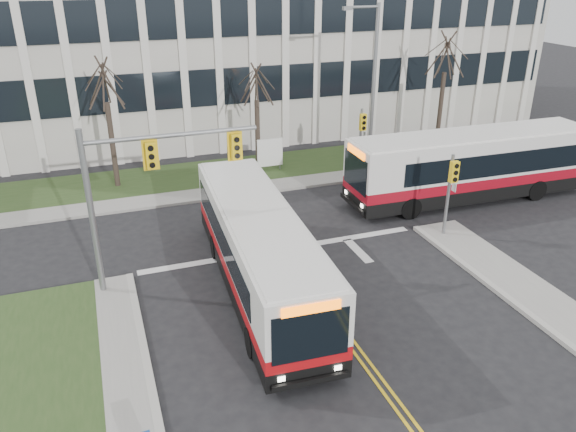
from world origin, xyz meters
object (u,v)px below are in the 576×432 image
Objects in this scene: directory_sign at (270,153)px; bus_cross at (471,167)px; streetlight at (371,80)px; bus_main at (259,252)px.

directory_sign is 11.02m from bus_cross.
directory_sign is 0.16× the size of bus_cross.
streetlight is 14.99m from bus_main.
bus_main is (-9.83, -10.71, -3.64)m from streetlight.
streetlight is 7.39m from bus_cross.
streetlight is 0.79× the size of bus_main.
streetlight is 0.72× the size of bus_cross.
directory_sign is 0.17× the size of bus_main.
directory_sign is 12.77m from bus_main.
directory_sign is at bearing 73.41° from bus_main.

